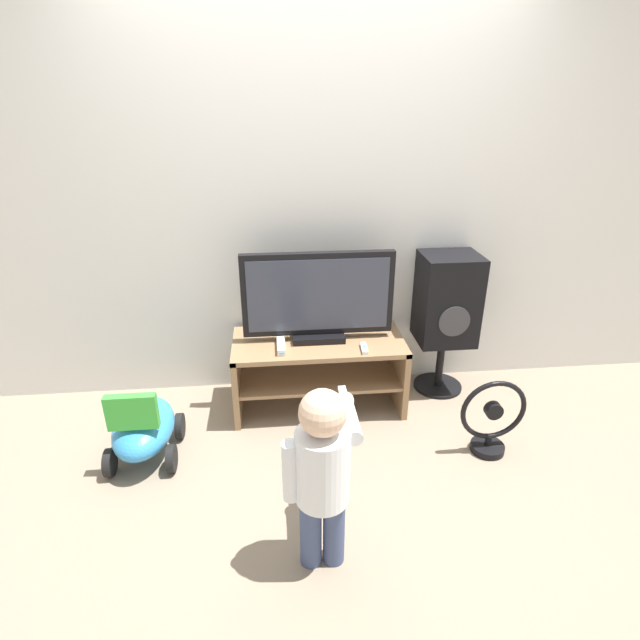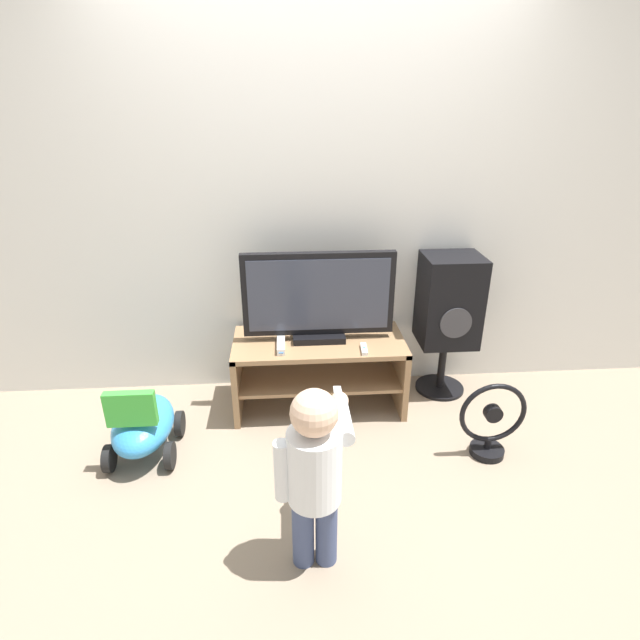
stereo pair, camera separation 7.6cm
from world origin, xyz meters
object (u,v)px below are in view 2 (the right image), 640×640
object	(u,v)px
television	(319,298)
speaker_tower	(449,304)
child	(315,466)
remote_primary	(364,349)
game_console	(281,345)
floor_fan	(491,423)
ride_on_toy	(143,425)

from	to	relation	value
television	speaker_tower	world-z (taller)	television
television	child	world-z (taller)	television
speaker_tower	remote_primary	bearing A→B (deg)	-154.62
child	speaker_tower	xyz separation A→B (m)	(0.94, 1.31, 0.13)
television	game_console	xyz separation A→B (m)	(-0.23, -0.12, -0.25)
television	remote_primary	world-z (taller)	television
television	speaker_tower	size ratio (longest dim) A/B	0.96
television	floor_fan	bearing A→B (deg)	-33.26
game_console	speaker_tower	bearing A→B (deg)	11.08
child	speaker_tower	distance (m)	1.62
television	remote_primary	xyz separation A→B (m)	(0.26, -0.18, -0.26)
floor_fan	game_console	bearing A→B (deg)	157.27
game_console	ride_on_toy	bearing A→B (deg)	-157.19
speaker_tower	ride_on_toy	world-z (taller)	speaker_tower
game_console	floor_fan	size ratio (longest dim) A/B	0.43
child	speaker_tower	size ratio (longest dim) A/B	0.90
child	speaker_tower	world-z (taller)	speaker_tower
game_console	remote_primary	size ratio (longest dim) A/B	1.47
remote_primary	speaker_tower	size ratio (longest dim) A/B	0.14
television	remote_primary	bearing A→B (deg)	-35.52
game_console	floor_fan	world-z (taller)	game_console
child	speaker_tower	bearing A→B (deg)	54.36
floor_fan	ride_on_toy	size ratio (longest dim) A/B	0.87
game_console	child	world-z (taller)	child
television	ride_on_toy	bearing A→B (deg)	-156.29
game_console	speaker_tower	distance (m)	1.10
child	television	bearing A→B (deg)	85.29
speaker_tower	television	bearing A→B (deg)	-173.67
speaker_tower	child	bearing A→B (deg)	-125.64
television	game_console	size ratio (longest dim) A/B	4.70
child	ride_on_toy	bearing A→B (deg)	139.32
floor_fan	remote_primary	bearing A→B (deg)	147.67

